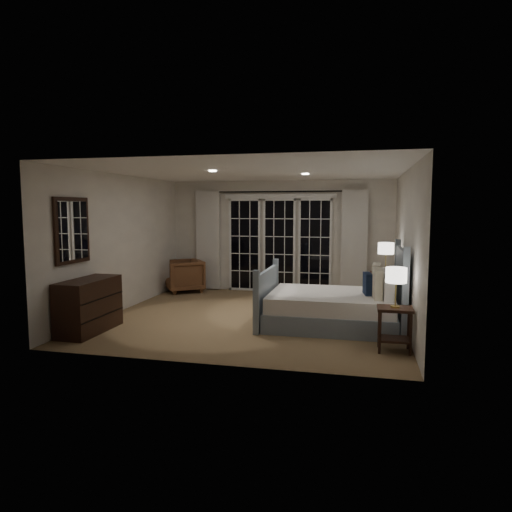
% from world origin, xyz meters
% --- Properties ---
extents(floor, '(5.00, 5.00, 0.00)m').
position_xyz_m(floor, '(0.00, 0.00, 0.00)').
color(floor, '#937B4F').
rests_on(floor, ground).
extents(ceiling, '(5.00, 5.00, 0.00)m').
position_xyz_m(ceiling, '(0.00, 0.00, 2.50)').
color(ceiling, white).
rests_on(ceiling, wall_back).
extents(wall_left, '(0.02, 5.00, 2.50)m').
position_xyz_m(wall_left, '(-2.50, 0.00, 1.25)').
color(wall_left, beige).
rests_on(wall_left, floor).
extents(wall_right, '(0.02, 5.00, 2.50)m').
position_xyz_m(wall_right, '(2.50, 0.00, 1.25)').
color(wall_right, beige).
rests_on(wall_right, floor).
extents(wall_back, '(5.00, 0.02, 2.50)m').
position_xyz_m(wall_back, '(0.00, 2.50, 1.25)').
color(wall_back, beige).
rests_on(wall_back, floor).
extents(wall_front, '(5.00, 0.02, 2.50)m').
position_xyz_m(wall_front, '(0.00, -2.50, 1.25)').
color(wall_front, beige).
rests_on(wall_front, floor).
extents(french_doors, '(2.50, 0.04, 2.20)m').
position_xyz_m(french_doors, '(0.00, 2.46, 1.09)').
color(french_doors, black).
rests_on(french_doors, wall_back).
extents(curtain_rod, '(3.50, 0.03, 0.03)m').
position_xyz_m(curtain_rod, '(0.00, 2.40, 2.25)').
color(curtain_rod, black).
rests_on(curtain_rod, wall_back).
extents(curtain_left, '(0.55, 0.10, 2.25)m').
position_xyz_m(curtain_left, '(-1.65, 2.38, 1.15)').
color(curtain_left, silver).
rests_on(curtain_left, curtain_rod).
extents(curtain_right, '(0.55, 0.10, 2.25)m').
position_xyz_m(curtain_right, '(1.65, 2.38, 1.15)').
color(curtain_right, silver).
rests_on(curtain_right, curtain_rod).
extents(downlight_a, '(0.12, 0.12, 0.01)m').
position_xyz_m(downlight_a, '(0.80, 0.60, 2.49)').
color(downlight_a, white).
rests_on(downlight_a, ceiling).
extents(downlight_b, '(0.12, 0.12, 0.01)m').
position_xyz_m(downlight_b, '(-0.60, -0.40, 2.49)').
color(downlight_b, white).
rests_on(downlight_b, ceiling).
extents(bed, '(2.17, 1.56, 1.26)m').
position_xyz_m(bed, '(1.42, -0.31, 0.32)').
color(bed, gray).
rests_on(bed, floor).
extents(nightstand_left, '(0.45, 0.36, 0.59)m').
position_xyz_m(nightstand_left, '(2.25, -1.47, 0.39)').
color(nightstand_left, black).
rests_on(nightstand_left, floor).
extents(nightstand_right, '(0.55, 0.44, 0.71)m').
position_xyz_m(nightstand_right, '(2.24, 0.97, 0.47)').
color(nightstand_right, black).
rests_on(nightstand_right, floor).
extents(lamp_left, '(0.27, 0.27, 0.53)m').
position_xyz_m(lamp_left, '(2.25, -1.47, 1.01)').
color(lamp_left, gold).
rests_on(lamp_left, nightstand_left).
extents(lamp_right, '(0.28, 0.28, 0.55)m').
position_xyz_m(lamp_right, '(2.24, 0.97, 1.15)').
color(lamp_right, gold).
rests_on(lamp_right, nightstand_right).
extents(armchair, '(1.11, 1.10, 0.73)m').
position_xyz_m(armchair, '(-2.10, 1.98, 0.37)').
color(armchair, brown).
rests_on(armchair, floor).
extents(dresser, '(0.49, 1.15, 0.81)m').
position_xyz_m(dresser, '(-2.23, -1.52, 0.41)').
color(dresser, black).
rests_on(dresser, floor).
extents(mirror, '(0.05, 0.85, 1.00)m').
position_xyz_m(mirror, '(-2.47, -1.52, 1.55)').
color(mirror, black).
rests_on(mirror, wall_left).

